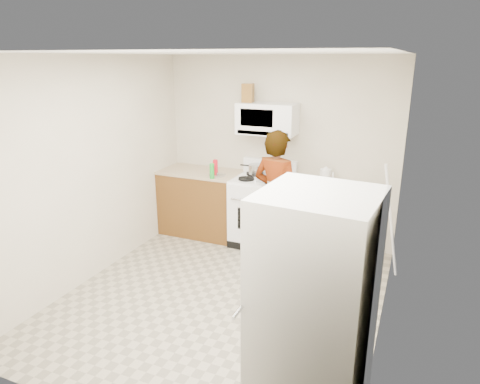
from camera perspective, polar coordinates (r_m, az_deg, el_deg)
The scene contains 20 objects.
floor at distance 4.75m, azimuth -2.25°, elevation -13.76°, with size 3.60×3.60×0.00m, color gray.
back_wall at distance 5.85m, azimuth 5.10°, elevation 5.50°, with size 3.20×0.02×2.50m, color beige.
right_wall at distance 3.86m, azimuth 19.43°, elevation -1.83°, with size 0.02×3.60×2.50m, color beige.
cabinet_left at distance 6.19m, azimuth -5.16°, elevation -1.51°, with size 1.12×0.62×0.90m, color brown.
counter_left at distance 6.06m, azimuth -5.28°, elevation 2.67°, with size 1.14×0.64×0.04m, color tan.
cabinet_right at distance 5.63m, azimuth 10.53°, elevation -3.72°, with size 0.80×0.62×0.90m, color brown.
counter_right at distance 5.48m, azimuth 10.80°, elevation 0.84°, with size 0.82×0.64×0.04m, color tan.
gas_range at distance 5.81m, azimuth 3.02°, elevation -2.39°, with size 0.76×0.65×1.13m.
microwave at distance 5.64m, azimuth 3.67°, elevation 9.72°, with size 0.76×0.38×0.40m, color white.
person at distance 5.19m, azimuth 4.83°, elevation -0.83°, with size 0.61×0.40×1.67m, color tan.
fridge at distance 2.94m, azimuth 9.71°, elevation -16.08°, with size 0.70×0.70×1.70m, color silver.
kettle at distance 5.56m, azimuth 11.32°, elevation 2.14°, with size 0.14×0.14×0.17m, color silver.
jug at distance 5.69m, azimuth 1.07°, elevation 13.06°, with size 0.14×0.14×0.24m, color brown.
saucepan at distance 5.79m, azimuth 2.25°, elevation 3.04°, with size 0.22×0.22×0.12m, color #B0B0B4.
tray at distance 5.53m, azimuth 3.56°, elevation 1.67°, with size 0.25×0.16×0.05m, color silver.
bottle_spray at distance 5.78m, azimuth -3.29°, elevation 3.28°, with size 0.06×0.06×0.21m, color red.
bottle_hot_sauce at distance 5.85m, azimuth -3.43°, elevation 3.16°, with size 0.05×0.05×0.16m, color orange.
bottle_green_cap at distance 5.63m, azimuth -3.76°, elevation 2.80°, with size 0.06×0.06×0.20m, color #1B9527.
pot_lid at distance 5.79m, azimuth -3.03°, elevation 2.27°, with size 0.23×0.23×0.01m, color silver.
broom at distance 5.12m, azimuth 19.49°, elevation -3.78°, with size 0.03×0.03×1.38m, color silver.
Camera 1 is at (1.75, -3.66, 2.46)m, focal length 32.00 mm.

